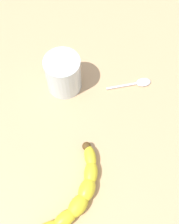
# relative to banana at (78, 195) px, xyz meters

# --- Properties ---
(wooden_tabletop) EXTENTS (1.20, 1.20, 0.03)m
(wooden_tabletop) POSITION_rel_banana_xyz_m (-0.00, 0.12, -0.03)
(wooden_tabletop) COLOR tan
(wooden_tabletop) RESTS_ON ground
(banana) EXTENTS (0.11, 0.21, 0.03)m
(banana) POSITION_rel_banana_xyz_m (0.00, 0.00, 0.00)
(banana) COLOR yellow
(banana) RESTS_ON wooden_tabletop
(smoothie_glass) EXTENTS (0.08, 0.08, 0.10)m
(smoothie_glass) POSITION_rel_banana_xyz_m (-0.09, 0.25, 0.03)
(smoothie_glass) COLOR silver
(smoothie_glass) RESTS_ON wooden_tabletop
(teaspoon) EXTENTS (0.11, 0.06, 0.01)m
(teaspoon) POSITION_rel_banana_xyz_m (0.09, 0.30, -0.01)
(teaspoon) COLOR silver
(teaspoon) RESTS_ON wooden_tabletop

